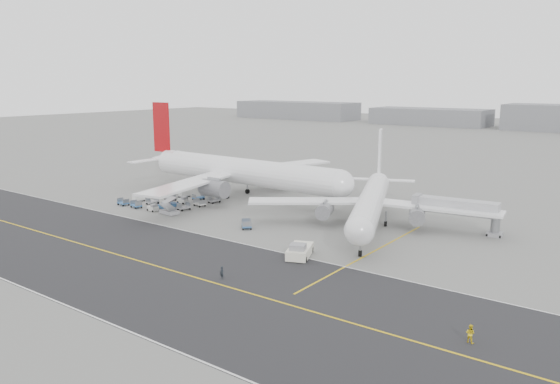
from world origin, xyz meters
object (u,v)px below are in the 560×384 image
Objects in this scene: airliner_b at (371,201)px; jet_bridge at (457,208)px; airliner_a at (238,171)px; pushback_tug at (300,251)px; ground_crew_a at (222,273)px; ground_crew_b at (470,333)px.

airliner_b reaches higher than jet_bridge.
airliner_a reaches higher than airliner_b.
pushback_tug is (-0.12, -22.92, -3.66)m from airliner_b.
pushback_tug is at bearing -126.57° from airliner_a.
airliner_a is 34.76× the size of ground_crew_a.
ground_crew_a is 0.89× the size of ground_crew_b.
jet_bridge is 9.03× the size of ground_crew_a.
airliner_a reaches higher than ground_crew_b.
ground_crew_b is (29.34, -35.41, -3.67)m from airliner_b.
pushback_tug is at bearing -112.65° from airliner_b.
jet_bridge is (50.42, 0.29, -1.91)m from airliner_a.
ground_crew_a is at bearing 10.64° from ground_crew_b.
pushback_tug is at bearing -121.74° from jet_bridge.
airliner_b is at bearing -163.16° from jet_bridge.
airliner_a is 54.16m from ground_crew_a.
ground_crew_b is at bearing -75.22° from jet_bridge.
airliner_a is 50.46m from jet_bridge.
jet_bridge is at bearing -88.37° from airliner_a.
pushback_tug is at bearing -14.80° from ground_crew_b.
airliner_a is 46.56m from pushback_tug.
airliner_a is at bearing 136.35° from ground_crew_a.
jet_bridge is at bearing 76.27° from ground_crew_a.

